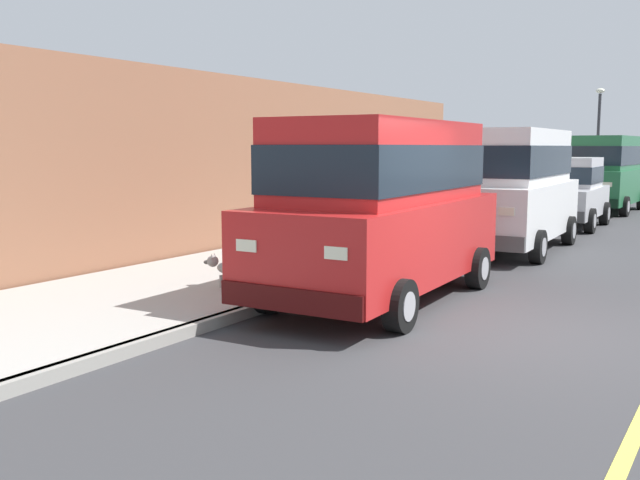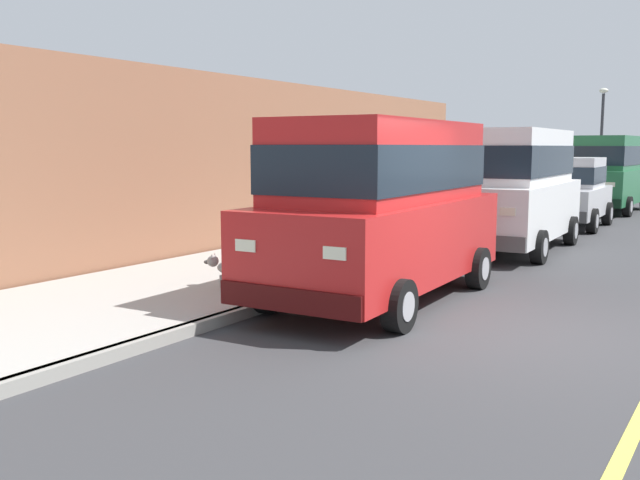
% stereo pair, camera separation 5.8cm
% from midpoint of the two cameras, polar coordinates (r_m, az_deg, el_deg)
% --- Properties ---
extents(ground_plane, '(80.00, 80.00, 0.00)m').
position_cam_midpoint_polar(ground_plane, '(8.69, 15.77, -7.17)').
color(ground_plane, '#38383A').
extents(curb, '(0.16, 64.00, 0.14)m').
position_cam_midpoint_polar(curb, '(10.01, -2.13, -4.54)').
color(curb, gray).
rests_on(curb, ground).
extents(sidewalk, '(3.60, 64.00, 0.14)m').
position_cam_midpoint_polar(sidewalk, '(11.10, -9.87, -3.45)').
color(sidewalk, '#A8A59E').
rests_on(sidewalk, ground).
extents(car_red_van, '(2.26, 4.97, 2.52)m').
position_cam_midpoint_polar(car_red_van, '(9.89, 4.82, 3.06)').
color(car_red_van, red).
rests_on(car_red_van, ground).
extents(car_white_van, '(2.26, 4.96, 2.52)m').
position_cam_midpoint_polar(car_white_van, '(15.26, 15.04, 4.40)').
color(car_white_van, white).
rests_on(car_white_van, ground).
extents(car_silver_hatchback, '(2.03, 3.84, 1.88)m').
position_cam_midpoint_polar(car_silver_hatchback, '(20.26, 19.23, 3.77)').
color(car_silver_hatchback, '#BCBCC1').
rests_on(car_silver_hatchback, ground).
extents(car_green_van, '(2.24, 4.95, 2.52)m').
position_cam_midpoint_polar(car_green_van, '(25.51, 22.01, 5.28)').
color(car_green_van, '#23663D').
rests_on(car_green_van, ground).
extents(dog_grey, '(0.74, 0.32, 0.49)m').
position_cam_midpoint_polar(dog_grey, '(10.32, -7.70, -2.21)').
color(dog_grey, '#999691').
rests_on(dog_grey, sidewalk).
extents(street_lamp, '(0.36, 0.36, 4.42)m').
position_cam_midpoint_polar(street_lamp, '(31.68, 21.57, 8.37)').
color(street_lamp, '#2D2D33').
rests_on(street_lamp, sidewalk).
extents(building_facade, '(0.50, 20.00, 3.60)m').
position_cam_midpoint_polar(building_facade, '(15.54, -5.25, 6.18)').
color(building_facade, '#8C5B42').
rests_on(building_facade, ground).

